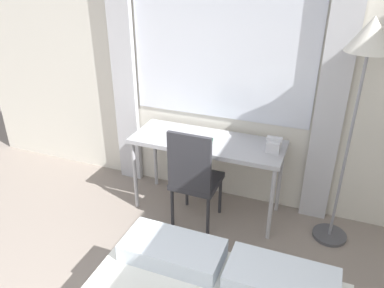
{
  "coord_description": "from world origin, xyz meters",
  "views": [
    {
      "loc": [
        1.07,
        -0.2,
        2.22
      ],
      "look_at": [
        0.12,
        2.25,
        0.89
      ],
      "focal_mm": 35.0,
      "sensor_mm": 36.0,
      "label": 1
    }
  ],
  "objects_px": {
    "book": "(197,141)",
    "desk": "(207,146)",
    "desk_chair": "(194,175)",
    "standing_lamp": "(366,59)",
    "telephone": "(274,145)"
  },
  "relations": [
    {
      "from": "book",
      "to": "desk",
      "type": "bearing_deg",
      "value": 42.72
    },
    {
      "from": "desk",
      "to": "desk_chair",
      "type": "height_order",
      "value": "desk_chair"
    },
    {
      "from": "desk",
      "to": "book",
      "type": "distance_m",
      "value": 0.13
    },
    {
      "from": "desk_chair",
      "to": "book",
      "type": "distance_m",
      "value": 0.31
    },
    {
      "from": "standing_lamp",
      "to": "telephone",
      "type": "distance_m",
      "value": 0.96
    },
    {
      "from": "desk_chair",
      "to": "book",
      "type": "height_order",
      "value": "desk_chair"
    },
    {
      "from": "desk_chair",
      "to": "standing_lamp",
      "type": "distance_m",
      "value": 1.61
    },
    {
      "from": "desk",
      "to": "standing_lamp",
      "type": "distance_m",
      "value": 1.46
    },
    {
      "from": "telephone",
      "to": "desk_chair",
      "type": "bearing_deg",
      "value": -155.41
    },
    {
      "from": "desk",
      "to": "standing_lamp",
      "type": "height_order",
      "value": "standing_lamp"
    },
    {
      "from": "desk",
      "to": "book",
      "type": "bearing_deg",
      "value": -137.28
    },
    {
      "from": "standing_lamp",
      "to": "telephone",
      "type": "xyz_separation_m",
      "value": [
        -0.57,
        0.02,
        -0.78
      ]
    },
    {
      "from": "standing_lamp",
      "to": "book",
      "type": "bearing_deg",
      "value": -176.86
    },
    {
      "from": "desk_chair",
      "to": "telephone",
      "type": "height_order",
      "value": "desk_chair"
    },
    {
      "from": "desk",
      "to": "standing_lamp",
      "type": "xyz_separation_m",
      "value": [
        1.15,
        -0.0,
        0.89
      ]
    }
  ]
}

